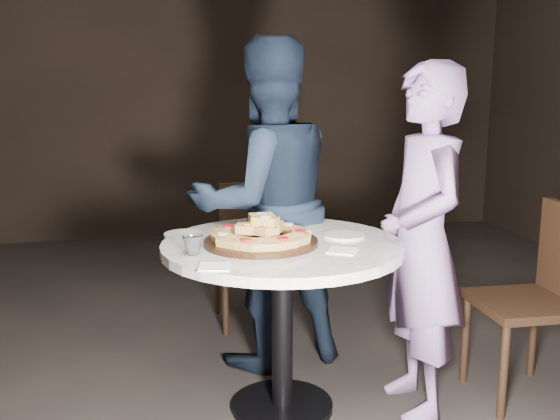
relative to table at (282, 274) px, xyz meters
name	(u,v)px	position (x,y,z in m)	size (l,w,h in m)	color
floor	(270,412)	(-0.06, -0.02, -0.63)	(7.00, 7.00, 0.00)	black
table	(282,274)	(0.00, 0.00, 0.00)	(1.34, 1.34, 0.78)	black
serving_board	(261,242)	(-0.10, -0.03, 0.16)	(0.48, 0.48, 0.02)	black
focaccia_pile	(261,232)	(-0.10, -0.03, 0.20)	(0.43, 0.43, 0.11)	#AC8442
plate_left	(184,234)	(-0.41, 0.20, 0.15)	(0.18, 0.18, 0.01)	white
plate_right	(344,235)	(0.29, 0.04, 0.15)	(0.18, 0.18, 0.01)	white
water_glass	(193,245)	(-0.39, -0.13, 0.18)	(0.08, 0.08, 0.08)	silver
napkin_near	(215,266)	(-0.32, -0.32, 0.15)	(0.11, 0.11, 0.01)	white
napkin_far	(342,251)	(0.21, -0.20, 0.15)	(0.11, 0.11, 0.01)	white
chair_far	(253,243)	(0.03, 1.00, -0.11)	(0.43, 0.45, 0.90)	black
chair_right	(543,288)	(1.21, -0.10, -0.11)	(0.46, 0.44, 0.91)	black
diner_navy	(266,205)	(0.03, 0.54, 0.21)	(0.82, 0.64, 1.68)	#141F31
diner_teal	(422,242)	(0.60, -0.10, 0.14)	(0.56, 0.37, 1.54)	slate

